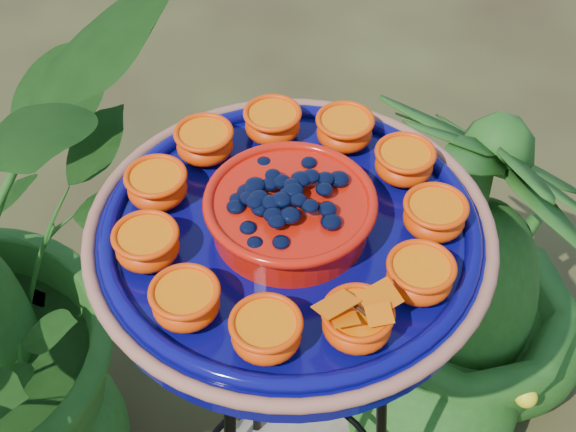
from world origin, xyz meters
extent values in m
torus|color=black|center=(0.14, 0.09, 0.93)|extent=(0.32, 0.32, 0.02)
cylinder|color=black|center=(0.11, 0.24, 0.46)|extent=(0.04, 0.09, 0.93)
cylinder|color=#08075A|center=(0.14, 0.09, 0.96)|extent=(0.57, 0.57, 0.04)
torus|color=#A15A48|center=(0.14, 0.09, 0.98)|extent=(0.50, 0.50, 0.02)
torus|color=#08075A|center=(0.14, 0.09, 0.98)|extent=(0.46, 0.46, 0.02)
cylinder|color=red|center=(0.14, 0.09, 1.01)|extent=(0.22, 0.22, 0.05)
torus|color=red|center=(0.14, 0.09, 1.03)|extent=(0.20, 0.20, 0.01)
ellipsoid|color=black|center=(0.14, 0.09, 1.04)|extent=(0.16, 0.16, 0.03)
ellipsoid|color=#F44D02|center=(0.30, 0.16, 1.00)|extent=(0.07, 0.07, 0.04)
cylinder|color=#FF9505|center=(0.30, 0.16, 1.02)|extent=(0.07, 0.07, 0.01)
ellipsoid|color=#F44D02|center=(0.24, 0.23, 1.00)|extent=(0.07, 0.07, 0.04)
cylinder|color=#FF9505|center=(0.24, 0.23, 1.02)|extent=(0.07, 0.07, 0.01)
ellipsoid|color=#F44D02|center=(0.15, 0.26, 1.00)|extent=(0.07, 0.07, 0.04)
cylinder|color=#FF9505|center=(0.15, 0.26, 1.02)|extent=(0.07, 0.07, 0.01)
ellipsoid|color=#F44D02|center=(0.06, 0.24, 1.00)|extent=(0.07, 0.07, 0.04)
cylinder|color=#FF9505|center=(0.06, 0.24, 1.02)|extent=(0.07, 0.07, 0.01)
ellipsoid|color=#F44D02|center=(-0.01, 0.17, 1.00)|extent=(0.07, 0.07, 0.04)
cylinder|color=#FF9505|center=(-0.01, 0.17, 1.02)|extent=(0.07, 0.07, 0.01)
ellipsoid|color=#F44D02|center=(-0.03, 0.07, 1.00)|extent=(0.07, 0.07, 0.04)
cylinder|color=#FF9505|center=(-0.03, 0.07, 1.02)|extent=(0.07, 0.07, 0.01)
ellipsoid|color=#F44D02|center=(0.01, -0.02, 1.00)|extent=(0.07, 0.07, 0.04)
cylinder|color=#FF9505|center=(0.01, -0.02, 1.02)|extent=(0.07, 0.07, 0.01)
ellipsoid|color=#F44D02|center=(0.09, -0.07, 1.00)|extent=(0.07, 0.07, 0.04)
cylinder|color=#FF9505|center=(0.09, -0.07, 1.02)|extent=(0.07, 0.07, 0.01)
ellipsoid|color=#F44D02|center=(0.18, -0.07, 1.00)|extent=(0.07, 0.07, 0.04)
cylinder|color=#FF9505|center=(0.18, -0.07, 1.02)|extent=(0.07, 0.07, 0.01)
ellipsoid|color=#F44D02|center=(0.27, -0.02, 1.00)|extent=(0.07, 0.07, 0.04)
cylinder|color=#FF9505|center=(0.27, -0.02, 1.02)|extent=(0.07, 0.07, 0.01)
ellipsoid|color=#F44D02|center=(0.31, 0.06, 1.00)|extent=(0.07, 0.07, 0.04)
cylinder|color=#FF9505|center=(0.31, 0.06, 1.02)|extent=(0.07, 0.07, 0.01)
cylinder|color=black|center=(0.18, -0.07, 1.03)|extent=(0.02, 0.03, 0.00)
cube|color=orange|center=(0.16, -0.07, 1.04)|extent=(0.05, 0.04, 0.01)
cube|color=orange|center=(0.21, -0.07, 1.04)|extent=(0.05, 0.04, 0.01)
imported|color=#1C4A13|center=(0.58, 0.41, 0.43)|extent=(0.66, 0.66, 0.86)
camera|label=1|loc=(0.03, -0.55, 1.69)|focal=50.00mm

